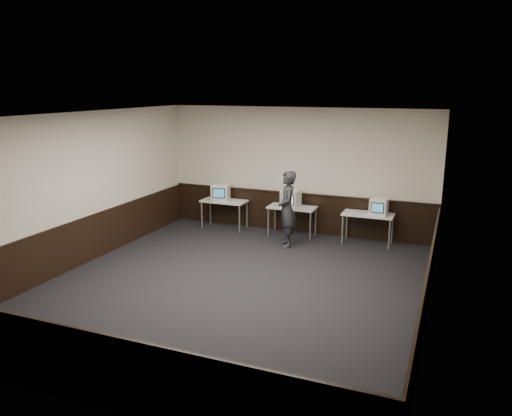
{
  "coord_description": "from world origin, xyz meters",
  "views": [
    {
      "loc": [
        3.72,
        -8.07,
        3.7
      ],
      "look_at": [
        -0.18,
        1.6,
        1.15
      ],
      "focal_mm": 35.0,
      "sensor_mm": 36.0,
      "label": 1
    }
  ],
  "objects_px": {
    "desk_right": "(368,216)",
    "desk_center": "(292,209)",
    "person": "(287,209)",
    "emac_center": "(291,198)",
    "emac_left": "(221,192)",
    "desk_left": "(224,203)",
    "emac_right": "(379,207)"
  },
  "relations": [
    {
      "from": "desk_left",
      "to": "emac_right",
      "type": "relative_size",
      "value": 2.73
    },
    {
      "from": "desk_right",
      "to": "emac_center",
      "type": "height_order",
      "value": "emac_center"
    },
    {
      "from": "desk_right",
      "to": "emac_right",
      "type": "height_order",
      "value": "emac_right"
    },
    {
      "from": "emac_left",
      "to": "desk_right",
      "type": "bearing_deg",
      "value": -12.96
    },
    {
      "from": "emac_right",
      "to": "person",
      "type": "relative_size",
      "value": 0.24
    },
    {
      "from": "desk_right",
      "to": "desk_center",
      "type": "bearing_deg",
      "value": 180.0
    },
    {
      "from": "person",
      "to": "emac_center",
      "type": "bearing_deg",
      "value": 169.15
    },
    {
      "from": "emac_right",
      "to": "emac_center",
      "type": "bearing_deg",
      "value": -179.48
    },
    {
      "from": "desk_left",
      "to": "desk_center",
      "type": "bearing_deg",
      "value": 0.0
    },
    {
      "from": "desk_center",
      "to": "emac_right",
      "type": "height_order",
      "value": "emac_right"
    },
    {
      "from": "emac_left",
      "to": "emac_right",
      "type": "xyz_separation_m",
      "value": [
        4.12,
        0.0,
        -0.02
      ]
    },
    {
      "from": "emac_center",
      "to": "desk_right",
      "type": "bearing_deg",
      "value": 2.5
    },
    {
      "from": "desk_right",
      "to": "emac_left",
      "type": "relative_size",
      "value": 2.15
    },
    {
      "from": "emac_left",
      "to": "person",
      "type": "relative_size",
      "value": 0.31
    },
    {
      "from": "desk_right",
      "to": "person",
      "type": "distance_m",
      "value": 1.97
    },
    {
      "from": "desk_center",
      "to": "person",
      "type": "relative_size",
      "value": 0.67
    },
    {
      "from": "emac_right",
      "to": "person",
      "type": "bearing_deg",
      "value": -155.36
    },
    {
      "from": "emac_left",
      "to": "person",
      "type": "height_order",
      "value": "person"
    },
    {
      "from": "desk_center",
      "to": "emac_left",
      "type": "distance_m",
      "value": 2.0
    },
    {
      "from": "desk_left",
      "to": "emac_center",
      "type": "xyz_separation_m",
      "value": [
        1.86,
        -0.02,
        0.29
      ]
    },
    {
      "from": "emac_left",
      "to": "emac_center",
      "type": "distance_m",
      "value": 1.94
    },
    {
      "from": "emac_left",
      "to": "emac_right",
      "type": "distance_m",
      "value": 4.12
    },
    {
      "from": "desk_left",
      "to": "emac_right",
      "type": "bearing_deg",
      "value": -0.57
    },
    {
      "from": "emac_center",
      "to": "desk_left",
      "type": "bearing_deg",
      "value": -178.43
    },
    {
      "from": "desk_left",
      "to": "emac_right",
      "type": "distance_m",
      "value": 4.05
    },
    {
      "from": "emac_center",
      "to": "person",
      "type": "bearing_deg",
      "value": -75.02
    },
    {
      "from": "person",
      "to": "emac_left",
      "type": "bearing_deg",
      "value": -135.63
    },
    {
      "from": "person",
      "to": "desk_center",
      "type": "bearing_deg",
      "value": 166.55
    },
    {
      "from": "desk_center",
      "to": "emac_center",
      "type": "xyz_separation_m",
      "value": [
        -0.04,
        -0.02,
        0.29
      ]
    },
    {
      "from": "emac_center",
      "to": "desk_center",
      "type": "bearing_deg",
      "value": 23.56
    },
    {
      "from": "emac_center",
      "to": "emac_left",
      "type": "bearing_deg",
      "value": -177.22
    },
    {
      "from": "desk_left",
      "to": "emac_left",
      "type": "xyz_separation_m",
      "value": [
        -0.08,
        -0.04,
        0.29
      ]
    }
  ]
}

